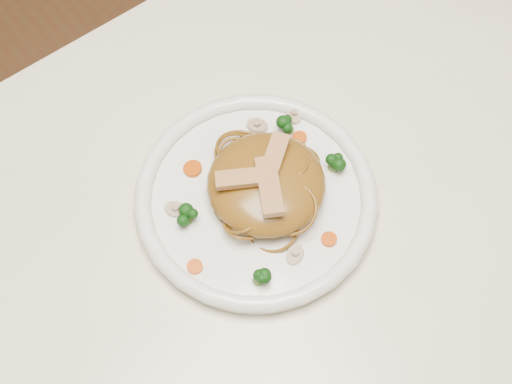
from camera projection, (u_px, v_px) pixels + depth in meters
table at (248, 294)px, 0.93m from camera, size 1.20×0.80×0.75m
plate at (256, 200)px, 0.87m from camera, size 0.38×0.38×0.02m
noodle_mound at (266, 184)px, 0.85m from camera, size 0.18×0.18×0.04m
chicken_a at (274, 158)px, 0.83m from camera, size 0.06×0.05×0.01m
chicken_b at (244, 178)px, 0.82m from camera, size 0.06×0.05×0.01m
chicken_c at (269, 186)px, 0.81m from camera, size 0.06×0.07×0.01m
broccoli_0 at (289, 124)px, 0.90m from camera, size 0.03×0.03×0.03m
broccoli_1 at (186, 215)px, 0.84m from camera, size 0.03×0.03×0.03m
broccoli_2 at (258, 276)px, 0.81m from camera, size 0.03×0.03×0.03m
broccoli_3 at (335, 161)px, 0.87m from camera, size 0.03×0.03×0.03m
carrot_0 at (247, 139)px, 0.90m from camera, size 0.02×0.02×0.00m
carrot_1 at (195, 267)px, 0.82m from camera, size 0.02×0.02×0.00m
carrot_2 at (299, 138)px, 0.90m from camera, size 0.02×0.02×0.00m
carrot_3 at (193, 169)px, 0.88m from camera, size 0.03×0.03×0.00m
carrot_4 at (329, 239)px, 0.84m from camera, size 0.02×0.02×0.00m
mushroom_0 at (295, 254)px, 0.83m from camera, size 0.03×0.03×0.01m
mushroom_1 at (294, 115)px, 0.92m from camera, size 0.04×0.04×0.01m
mushroom_2 at (176, 209)px, 0.86m from camera, size 0.04×0.04×0.01m
mushroom_3 at (257, 126)px, 0.91m from camera, size 0.04×0.04×0.01m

